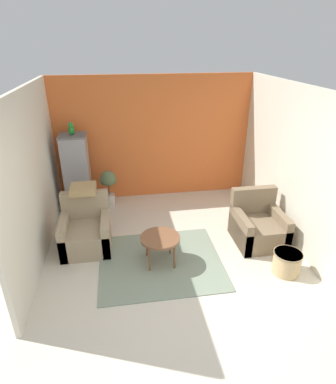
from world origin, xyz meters
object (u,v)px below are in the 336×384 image
armchair_left (86,232)px  potted_plant (108,183)px  coffee_table (160,240)px  parrot (71,129)px  birdcage (77,174)px  wicker_basket (287,262)px  armchair_right (258,227)px

armchair_left → potted_plant: (0.35, 1.41, 0.21)m
coffee_table → parrot: bearing=123.8°
potted_plant → birdcage: bearing=-175.8°
coffee_table → wicker_basket: coffee_table is taller
wicker_basket → armchair_left: bearing=158.6°
coffee_table → armchair_right: bearing=11.0°
armchair_right → potted_plant: 2.96m
armchair_left → potted_plant: bearing=75.9°
birdcage → potted_plant: birdcage is taller
wicker_basket → potted_plant: bearing=134.8°
armchair_right → wicker_basket: bearing=-83.9°
coffee_table → wicker_basket: size_ratio=1.44×
armchair_left → birdcage: bearing=98.9°
potted_plant → armchair_left: bearing=-104.1°
potted_plant → wicker_basket: bearing=-45.2°
armchair_right → birdcage: bearing=151.1°
armchair_left → parrot: (-0.21, 1.37, 1.33)m
armchair_left → wicker_basket: armchair_left is taller
birdcage → parrot: size_ratio=6.40×
armchair_right → potted_plant: armchair_right is taller
birdcage → wicker_basket: (3.08, -2.49, -0.56)m
parrot → potted_plant: (0.57, 0.04, -1.12)m
coffee_table → armchair_right: armchair_right is taller
parrot → wicker_basket: parrot is taller
birdcage → parrot: (-0.00, 0.00, 0.86)m
coffee_table → armchair_left: (-1.11, 0.61, -0.13)m
parrot → armchair_right: bearing=-28.9°
parrot → wicker_basket: (3.08, -2.49, -1.42)m
coffee_table → armchair_right: (1.66, 0.32, -0.13)m
armchair_right → wicker_basket: size_ratio=2.08×
armchair_left → parrot: size_ratio=3.62×
armchair_right → birdcage: birdcage is taller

